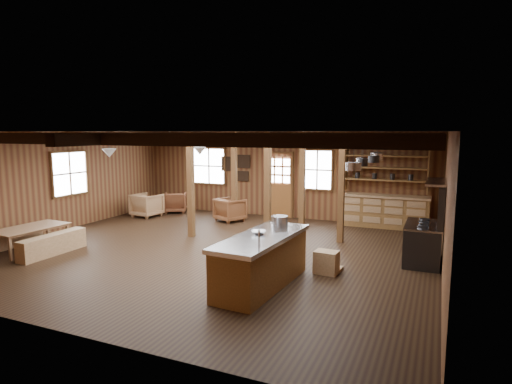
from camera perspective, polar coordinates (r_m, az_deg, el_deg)
room at (r=10.00m, az=-5.92°, el=-0.02°), size 10.04×9.04×2.84m
ceiling_joists at (r=10.06m, az=-5.53°, el=7.35°), size 9.80×8.82×0.18m
timber_posts at (r=11.64m, az=1.34°, el=1.16°), size 3.95×2.35×2.80m
back_door at (r=14.08m, az=3.00°, el=0.22°), size 1.02×0.08×2.15m
window_back_left at (r=15.11m, az=-6.26°, el=3.46°), size 1.32×0.06×1.32m
window_back_right at (r=13.61m, az=8.18°, el=2.93°), size 1.02×0.06×1.32m
window_left at (r=13.46m, az=-23.60°, el=2.28°), size 0.14×1.24×1.32m
notice_boards at (r=14.59m, az=-2.50°, el=3.50°), size 1.08×0.03×0.90m
back_counter at (r=13.10m, az=16.69°, el=-1.94°), size 2.55×0.60×2.45m
pendant_lamps at (r=11.98m, az=-13.08°, el=5.24°), size 1.86×2.36×0.66m
pot_rack at (r=9.01m, az=14.69°, el=4.34°), size 0.37×3.00×0.45m
kitchen_island at (r=7.84m, az=0.75°, el=-9.13°), size 1.04×2.55×1.20m
step_stool at (r=8.71m, az=9.36°, el=-9.22°), size 0.53×0.40×0.45m
commercial_range at (r=9.86m, az=21.70°, el=-5.45°), size 0.77×1.44×1.78m
dining_table at (r=11.42m, az=-27.77°, el=-5.58°), size 1.03×1.69×0.57m
bench_wall at (r=12.02m, az=-30.01°, el=-5.39°), size 0.31×1.64×0.45m
bench_aisle at (r=10.92m, az=-25.46°, el=-6.32°), size 0.32×1.70×0.47m
armchair_a at (r=15.17m, az=-10.70°, el=-1.36°), size 1.03×1.04×0.70m
armchair_b at (r=13.47m, az=-3.46°, el=-2.37°), size 1.04×1.05×0.73m
armchair_c at (r=14.61m, az=-14.35°, el=-1.70°), size 0.92×0.95×0.77m
counter_pot at (r=8.51m, az=3.18°, el=-3.87°), size 0.33×0.33×0.20m
bowl at (r=7.84m, az=0.34°, el=-5.40°), size 0.35×0.35×0.07m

